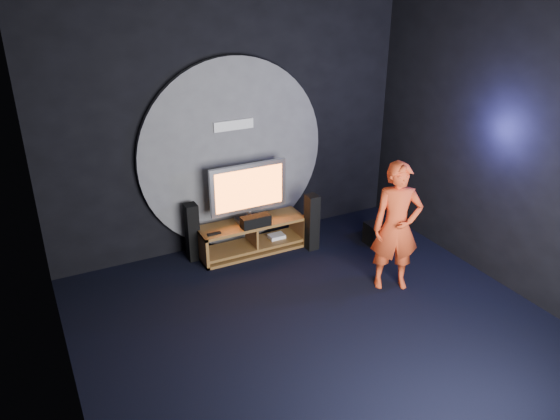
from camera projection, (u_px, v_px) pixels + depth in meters
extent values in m
plane|color=black|center=(324.00, 335.00, 5.87)|extent=(5.00, 5.00, 0.00)
cube|color=black|center=(230.00, 121.00, 7.17)|extent=(5.00, 0.04, 3.50)
cube|color=black|center=(48.00, 239.00, 4.11)|extent=(0.04, 5.00, 3.50)
cube|color=black|center=(519.00, 147.00, 6.17)|extent=(0.04, 5.00, 3.50)
cylinder|color=#515156|center=(233.00, 155.00, 7.31)|extent=(2.60, 0.08, 2.60)
cube|color=white|center=(234.00, 125.00, 7.09)|extent=(0.55, 0.03, 0.13)
cube|color=brown|center=(251.00, 223.00, 7.38)|extent=(1.47, 0.45, 0.04)
cube|color=brown|center=(252.00, 245.00, 7.52)|extent=(1.43, 0.42, 0.04)
cube|color=brown|center=(202.00, 248.00, 7.17)|extent=(0.04, 0.45, 0.45)
cube|color=brown|center=(298.00, 226.00, 7.76)|extent=(0.04, 0.45, 0.45)
cube|color=brown|center=(252.00, 234.00, 7.45)|extent=(0.03, 0.40, 0.29)
cube|color=brown|center=(252.00, 250.00, 7.55)|extent=(1.47, 0.45, 0.04)
cube|color=white|center=(276.00, 236.00, 7.65)|extent=(0.22, 0.16, 0.05)
cube|color=#ACADB4|center=(249.00, 219.00, 7.42)|extent=(0.36, 0.22, 0.04)
cylinder|color=#ACADB4|center=(249.00, 214.00, 7.39)|extent=(0.07, 0.07, 0.10)
cube|color=#ACADB4|center=(248.00, 188.00, 7.23)|extent=(1.08, 0.06, 0.67)
cube|color=orange|center=(249.00, 189.00, 7.20)|extent=(0.96, 0.01, 0.55)
cube|color=black|center=(256.00, 221.00, 7.22)|extent=(0.40, 0.15, 0.15)
cube|color=black|center=(214.00, 234.00, 7.03)|extent=(0.18, 0.05, 0.02)
cube|color=black|center=(192.00, 232.00, 7.21)|extent=(0.16, 0.18, 0.80)
cube|color=black|center=(312.00, 222.00, 7.48)|extent=(0.16, 0.18, 0.80)
cube|color=black|center=(377.00, 234.00, 7.70)|extent=(0.29, 0.29, 0.32)
imported|color=red|center=(396.00, 227.00, 6.44)|extent=(0.69, 0.59, 1.60)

